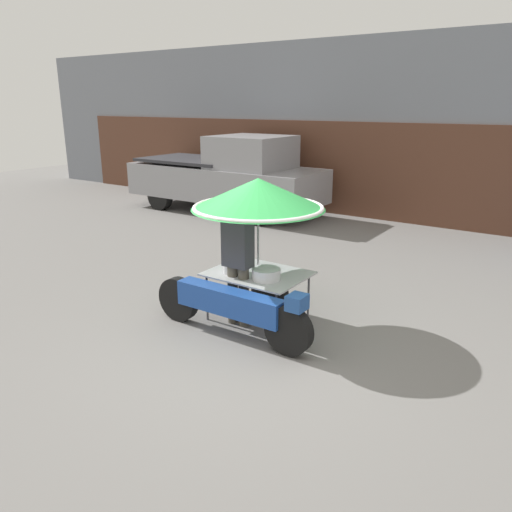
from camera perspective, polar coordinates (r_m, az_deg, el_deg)
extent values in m
plane|color=slate|center=(6.21, -0.52, -10.32)|extent=(36.00, 36.00, 0.00)
cube|color=gray|center=(13.49, 21.32, 13.24)|extent=(28.00, 2.00, 4.41)
cube|color=#563323|center=(12.58, 19.69, 8.57)|extent=(23.80, 0.06, 2.40)
cylinder|color=black|center=(5.92, 3.75, -8.50)|extent=(0.61, 0.14, 0.61)
cylinder|color=black|center=(6.88, -8.84, -4.89)|extent=(0.61, 0.14, 0.61)
cube|color=#1E479E|center=(6.30, -3.07, -5.27)|extent=(1.53, 0.24, 0.32)
cube|color=#234C93|center=(5.72, 4.71, -5.31)|extent=(0.20, 0.24, 0.18)
cylinder|color=black|center=(7.09, 1.59, -4.29)|extent=(0.55, 0.14, 0.55)
cylinder|color=#515156|center=(6.23, 2.28, -6.90)|extent=(0.03, 0.03, 0.65)
cylinder|color=#515156|center=(6.91, 6.01, -4.51)|extent=(0.03, 0.03, 0.65)
cylinder|color=#515156|center=(6.83, -5.61, -4.75)|extent=(0.03, 0.03, 0.65)
cylinder|color=#515156|center=(7.46, -1.46, -2.77)|extent=(0.03, 0.03, 0.65)
cube|color=#B2B2B7|center=(6.72, 0.24, -2.01)|extent=(1.30, 0.99, 0.02)
cylinder|color=#B2B2B7|center=(6.59, 0.24, 1.68)|extent=(0.03, 0.03, 0.88)
cone|color=green|center=(6.45, 0.25, 7.15)|extent=(1.74, 1.74, 0.40)
torus|color=white|center=(6.48, 0.25, 5.60)|extent=(1.71, 1.71, 0.05)
cylinder|color=#B7B7BC|center=(6.72, -2.65, -1.27)|extent=(0.27, 0.27, 0.15)
cylinder|color=silver|center=(6.46, 1.17, -2.06)|extent=(0.37, 0.37, 0.14)
cylinder|color=#4C473D|center=(6.70, -2.66, -4.35)|extent=(0.14, 0.14, 0.82)
cylinder|color=#4C473D|center=(6.60, -1.41, -4.67)|extent=(0.14, 0.14, 0.82)
cube|color=#38383D|center=(6.42, -2.11, 1.43)|extent=(0.38, 0.22, 0.61)
sphere|color=tan|center=(6.32, -2.15, 5.07)|extent=(0.22, 0.22, 0.22)
cylinder|color=black|center=(12.11, 0.20, 5.28)|extent=(0.74, 0.24, 0.74)
cylinder|color=black|center=(13.49, 4.18, 6.47)|extent=(0.74, 0.24, 0.74)
cylinder|color=black|center=(14.17, -10.91, 6.72)|extent=(0.74, 0.24, 0.74)
cylinder|color=black|center=(15.37, -6.51, 7.72)|extent=(0.74, 0.24, 0.74)
cube|color=#939399|center=(13.64, -3.58, 8.43)|extent=(5.45, 1.96, 0.86)
cube|color=#939399|center=(13.02, -0.55, 11.78)|extent=(1.85, 1.80, 0.82)
cube|color=#2D2D33|center=(14.26, -7.16, 10.87)|extent=(2.84, 1.88, 0.08)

